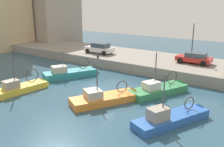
{
  "coord_description": "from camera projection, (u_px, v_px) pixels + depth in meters",
  "views": [
    {
      "loc": [
        -17.45,
        -13.84,
        8.17
      ],
      "look_at": [
        2.34,
        0.16,
        1.2
      ],
      "focal_mm": 39.32,
      "sensor_mm": 36.0,
      "label": 1
    }
  ],
  "objects": [
    {
      "name": "waterfront_building_west",
      "position": [
        51.0,
        10.0,
        49.23
      ],
      "size": [
        9.86,
        8.17,
        13.49
      ],
      "color": "#A39384",
      "rests_on": "ground"
    },
    {
      "name": "fishing_boat_teal",
      "position": [
        73.0,
        76.0,
        28.3
      ],
      "size": [
        6.78,
        4.59,
        3.9
      ],
      "color": "teal",
      "rests_on": "ground"
    },
    {
      "name": "fishing_boat_green",
      "position": [
        161.0,
        92.0,
        23.13
      ],
      "size": [
        6.83,
        4.38,
        4.83
      ],
      "color": "#388951",
      "rests_on": "ground"
    },
    {
      "name": "fishing_boat_orange",
      "position": [
        109.0,
        101.0,
        21.08
      ],
      "size": [
        6.72,
        4.84,
        3.91
      ],
      "color": "orange",
      "rests_on": "ground"
    },
    {
      "name": "parked_car_red",
      "position": [
        194.0,
        58.0,
        29.3
      ],
      "size": [
        2.11,
        4.07,
        1.32
      ],
      "color": "red",
      "rests_on": "quay_wall"
    },
    {
      "name": "water_surface",
      "position": [
        99.0,
        91.0,
        23.63
      ],
      "size": [
        80.0,
        80.0,
        0.0
      ],
      "primitive_type": "plane",
      "color": "#2D5166",
      "rests_on": "ground"
    },
    {
      "name": "mooring_bollard_mid",
      "position": [
        98.0,
        56.0,
        32.31
      ],
      "size": [
        0.28,
        0.28,
        0.55
      ],
      "primitive_type": "cylinder",
      "color": "#2D2D33",
      "rests_on": "quay_wall"
    },
    {
      "name": "parked_car_white",
      "position": [
        100.0,
        48.0,
        35.16
      ],
      "size": [
        2.12,
        4.3,
        1.51
      ],
      "color": "silver",
      "rests_on": "quay_wall"
    },
    {
      "name": "fishing_boat_blue",
      "position": [
        174.0,
        120.0,
        17.52
      ],
      "size": [
        6.89,
        4.14,
        4.4
      ],
      "color": "#2D60B7",
      "rests_on": "ground"
    },
    {
      "name": "quay_streetlamp",
      "position": [
        193.0,
        35.0,
        30.08
      ],
      "size": [
        0.36,
        0.36,
        4.83
      ],
      "color": "#38383D",
      "rests_on": "quay_wall"
    },
    {
      "name": "quay_wall",
      "position": [
        153.0,
        62.0,
        32.48
      ],
      "size": [
        9.0,
        56.0,
        1.2
      ],
      "primitive_type": "cube",
      "color": "gray",
      "rests_on": "ground"
    },
    {
      "name": "fishing_boat_yellow",
      "position": [
        22.0,
        90.0,
        23.59
      ],
      "size": [
        6.45,
        2.3,
        4.76
      ],
      "color": "gold",
      "rests_on": "ground"
    }
  ]
}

